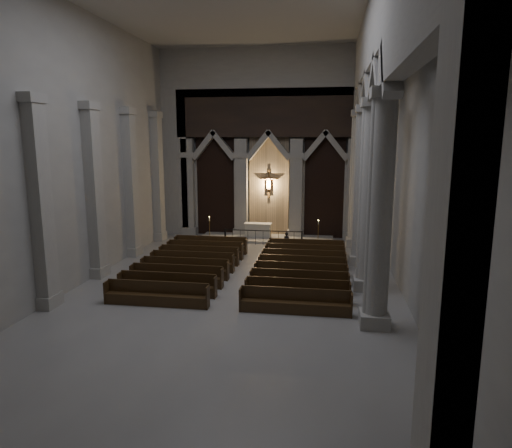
{
  "coord_description": "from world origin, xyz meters",
  "views": [
    {
      "loc": [
        3.72,
        -17.87,
        6.43
      ],
      "look_at": [
        0.5,
        3.0,
        2.45
      ],
      "focal_mm": 32.0,
      "sensor_mm": 36.0,
      "label": 1
    }
  ],
  "objects_px": {
    "altar": "(258,230)",
    "pews": "(244,270)",
    "candle_stand_right": "(318,238)",
    "altar_rail": "(263,235)",
    "candle_stand_left": "(210,234)",
    "worshipper": "(286,242)"
  },
  "relations": [
    {
      "from": "candle_stand_right",
      "to": "pews",
      "type": "height_order",
      "value": "candle_stand_right"
    },
    {
      "from": "candle_stand_left",
      "to": "worshipper",
      "type": "xyz_separation_m",
      "value": [
        5.05,
        -2.12,
        0.15
      ]
    },
    {
      "from": "altar",
      "to": "altar_rail",
      "type": "bearing_deg",
      "value": -71.21
    },
    {
      "from": "altar",
      "to": "candle_stand_right",
      "type": "xyz_separation_m",
      "value": [
        3.88,
        -1.07,
        -0.18
      ]
    },
    {
      "from": "candle_stand_left",
      "to": "pews",
      "type": "xyz_separation_m",
      "value": [
        3.49,
        -7.08,
        -0.13
      ]
    },
    {
      "from": "candle_stand_right",
      "to": "pews",
      "type": "relative_size",
      "value": 0.16
    },
    {
      "from": "pews",
      "to": "altar",
      "type": "bearing_deg",
      "value": 93.94
    },
    {
      "from": "altar",
      "to": "pews",
      "type": "relative_size",
      "value": 0.18
    },
    {
      "from": "altar_rail",
      "to": "pews",
      "type": "distance_m",
      "value": 6.53
    },
    {
      "from": "altar_rail",
      "to": "candle_stand_left",
      "type": "height_order",
      "value": "candle_stand_left"
    },
    {
      "from": "altar",
      "to": "altar_rail",
      "type": "relative_size",
      "value": 0.36
    },
    {
      "from": "altar",
      "to": "candle_stand_right",
      "type": "height_order",
      "value": "candle_stand_right"
    },
    {
      "from": "candle_stand_left",
      "to": "candle_stand_right",
      "type": "height_order",
      "value": "candle_stand_left"
    },
    {
      "from": "altar",
      "to": "pews",
      "type": "bearing_deg",
      "value": -86.06
    },
    {
      "from": "candle_stand_left",
      "to": "altar",
      "type": "bearing_deg",
      "value": 20.71
    },
    {
      "from": "altar",
      "to": "candle_stand_left",
      "type": "distance_m",
      "value": 3.14
    },
    {
      "from": "altar_rail",
      "to": "candle_stand_right",
      "type": "xyz_separation_m",
      "value": [
        3.32,
        0.58,
        -0.21
      ]
    },
    {
      "from": "altar_rail",
      "to": "candle_stand_left",
      "type": "bearing_deg",
      "value": 171.06
    },
    {
      "from": "altar_rail",
      "to": "worshipper",
      "type": "bearing_deg",
      "value": -45.18
    },
    {
      "from": "altar_rail",
      "to": "pews",
      "type": "relative_size",
      "value": 0.5
    },
    {
      "from": "altar_rail",
      "to": "candle_stand_right",
      "type": "distance_m",
      "value": 3.38
    },
    {
      "from": "candle_stand_right",
      "to": "altar_rail",
      "type": "bearing_deg",
      "value": -170.01
    }
  ]
}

